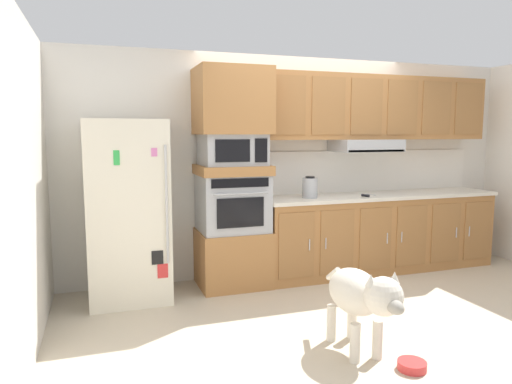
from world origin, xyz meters
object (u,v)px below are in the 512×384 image
(dog_food_bowl, at_px, (412,365))
(refrigerator, at_px, (127,211))
(microwave, at_px, (232,150))
(built_in_oven, at_px, (233,203))
(dog, at_px, (361,295))
(screwdriver, at_px, (366,195))
(electric_kettle, at_px, (310,188))

(dog_food_bowl, bearing_deg, refrigerator, 130.01)
(refrigerator, bearing_deg, microwave, 3.57)
(built_in_oven, bearing_deg, dog_food_bowl, -72.67)
(built_in_oven, xyz_separation_m, dog_food_bowl, (0.67, -2.16, -0.87))
(built_in_oven, relative_size, dog, 0.68)
(screwdriver, height_order, dog, screwdriver)
(screwdriver, bearing_deg, electric_kettle, 169.72)
(dog_food_bowl, bearing_deg, screwdriver, 67.01)
(electric_kettle, distance_m, dog, 1.94)
(refrigerator, bearing_deg, built_in_oven, 3.57)
(dog, bearing_deg, screwdriver, 148.56)
(electric_kettle, bearing_deg, dog, -103.47)
(built_in_oven, height_order, dog_food_bowl, built_in_oven)
(built_in_oven, xyz_separation_m, microwave, (0.00, -0.00, 0.56))
(refrigerator, xyz_separation_m, dog, (1.53, -1.78, -0.42))
(microwave, height_order, screwdriver, microwave)
(screwdriver, height_order, electric_kettle, electric_kettle)
(refrigerator, xyz_separation_m, dog_food_bowl, (1.76, -2.09, -0.85))
(screwdriver, distance_m, electric_kettle, 0.66)
(built_in_oven, distance_m, electric_kettle, 0.89)
(built_in_oven, bearing_deg, refrigerator, -176.43)
(electric_kettle, relative_size, dog_food_bowl, 1.20)
(dog, distance_m, dog_food_bowl, 0.57)
(built_in_oven, xyz_separation_m, electric_kettle, (0.88, -0.05, 0.13))
(dog_food_bowl, bearing_deg, built_in_oven, 107.33)
(built_in_oven, distance_m, dog_food_bowl, 2.42)
(dog, bearing_deg, built_in_oven, -165.30)
(refrigerator, height_order, electric_kettle, refrigerator)
(microwave, bearing_deg, built_in_oven, 179.23)
(electric_kettle, xyz_separation_m, dog, (-0.43, -1.80, -0.58))
(built_in_oven, xyz_separation_m, dog, (0.45, -1.85, -0.44))
(refrigerator, distance_m, dog, 2.38)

